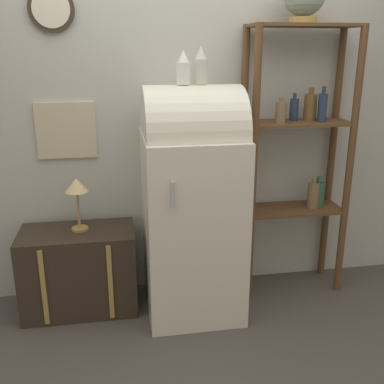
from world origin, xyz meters
TOP-DOWN VIEW (x-y plane):
  - ground_plane at (0.00, 0.00)m, footprint 12.00×12.00m
  - wall_back at (-0.01, 0.57)m, footprint 7.00×0.09m
  - refrigerator at (-0.00, 0.21)m, footprint 0.62×0.71m
  - suitcase_trunk at (-0.76, 0.31)m, footprint 0.76×0.42m
  - shelf_unit at (0.78, 0.37)m, footprint 0.74×0.32m
  - vase_left at (-0.05, 0.20)m, footprint 0.08×0.08m
  - vase_center at (0.06, 0.22)m, footprint 0.09×0.09m
  - desk_lamp at (-0.74, 0.33)m, footprint 0.15×0.15m

SIDE VIEW (x-z plane):
  - ground_plane at x=0.00m, z-range 0.00..0.00m
  - suitcase_trunk at x=-0.76m, z-range 0.00..0.58m
  - refrigerator at x=0.00m, z-range 0.03..1.55m
  - desk_lamp at x=-0.74m, z-range 0.68..1.04m
  - shelf_unit at x=0.78m, z-range 0.12..2.01m
  - wall_back at x=-0.01m, z-range 0.00..2.70m
  - vase_left at x=-0.05m, z-range 1.52..1.72m
  - vase_center at x=0.06m, z-range 1.51..1.74m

